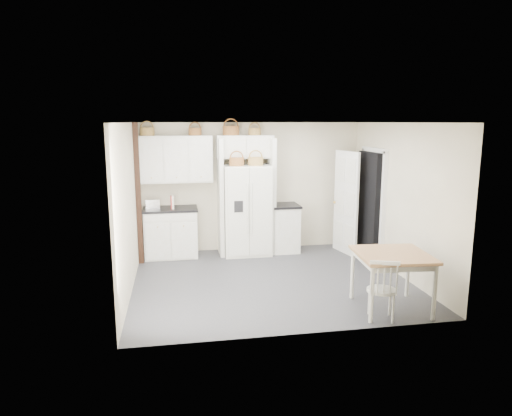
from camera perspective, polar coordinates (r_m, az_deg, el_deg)
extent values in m
plane|color=#32323C|center=(7.75, 1.85, -8.98)|extent=(4.50, 4.50, 0.00)
plane|color=white|center=(7.29, 1.98, 10.63)|extent=(4.50, 4.50, 0.00)
plane|color=#B9AD93|center=(9.35, -0.62, 2.67)|extent=(4.50, 0.00, 4.50)
plane|color=#B9AD93|center=(7.29, -15.67, -0.04)|extent=(0.00, 4.00, 4.00)
plane|color=#B9AD93|center=(8.17, 17.55, 0.99)|extent=(0.00, 4.00, 4.00)
cube|color=white|center=(9.06, -1.20, -0.22)|extent=(0.92, 0.74, 1.78)
cube|color=silver|center=(9.09, -10.57, -3.12)|extent=(1.00, 0.63, 0.93)
cube|color=silver|center=(9.34, 3.55, -2.59)|extent=(0.53, 0.63, 0.92)
cube|color=olive|center=(6.77, 16.54, -8.75)|extent=(1.06, 1.06, 0.81)
cube|color=silver|center=(6.40, 15.43, -9.89)|extent=(0.48, 0.46, 0.81)
cube|color=black|center=(8.99, -10.68, -0.12)|extent=(1.04, 0.67, 0.04)
cube|color=black|center=(9.24, 3.59, 0.33)|extent=(0.57, 0.67, 0.04)
cube|color=silver|center=(8.96, -12.82, 0.49)|extent=(0.28, 0.18, 0.18)
cube|color=red|center=(8.88, -10.51, 0.70)|extent=(0.04, 0.16, 0.24)
cube|color=silver|center=(8.88, -10.36, 0.73)|extent=(0.04, 0.17, 0.25)
cylinder|color=olive|center=(8.98, -13.44, 9.26)|extent=(0.27, 0.27, 0.15)
cylinder|color=brown|center=(8.97, -7.63, 9.43)|extent=(0.25, 0.25, 0.14)
cylinder|color=brown|center=(9.03, -3.15, 9.63)|extent=(0.32, 0.32, 0.18)
cylinder|color=olive|center=(9.10, -0.18, 9.53)|extent=(0.25, 0.25, 0.14)
cylinder|color=brown|center=(8.80, -2.43, 5.81)|extent=(0.29, 0.29, 0.15)
cylinder|color=olive|center=(8.85, -0.05, 5.87)|extent=(0.29, 0.29, 0.16)
cube|color=silver|center=(8.99, -9.97, 6.03)|extent=(1.40, 0.34, 0.90)
cube|color=silver|center=(9.08, -1.40, 7.66)|extent=(1.12, 0.34, 0.45)
cube|color=silver|center=(8.99, -4.46, 1.35)|extent=(0.08, 0.60, 2.30)
cube|color=silver|center=(9.15, 1.92, 1.53)|extent=(0.08, 0.60, 2.30)
cube|color=black|center=(8.61, -14.49, 1.63)|extent=(0.09, 0.09, 2.60)
cube|color=black|center=(9.06, 14.05, 0.32)|extent=(0.18, 0.85, 2.05)
cube|color=white|center=(9.23, 11.17, 0.63)|extent=(0.21, 0.79, 2.05)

